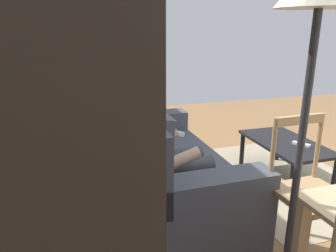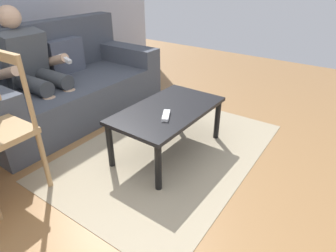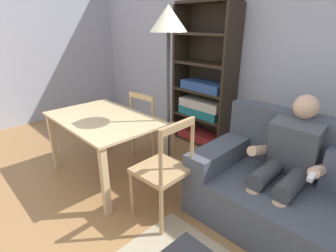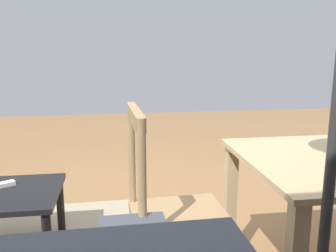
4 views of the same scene
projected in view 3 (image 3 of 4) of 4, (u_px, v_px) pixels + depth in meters
The scene contains 8 objects.
wall_back at pixel (274, 55), 3.08m from camera, with size 7.07×0.12×2.67m, color #B2B7C6.
couch at pixel (317, 202), 2.09m from camera, with size 1.96×0.99×0.94m.
person_lounging at pixel (287, 162), 2.21m from camera, with size 0.60×0.87×1.12m.
bookshelf at pixel (204, 90), 3.68m from camera, with size 0.90×0.36×1.96m.
dining_table at pixel (104, 127), 2.86m from camera, with size 1.29×0.83×0.72m.
dining_chair_near_wall at pixel (151, 125), 3.35m from camera, with size 0.46×0.46×0.89m.
dining_chair_facing_couch at pixel (163, 171), 2.25m from camera, with size 0.44×0.44×0.97m.
floor_lamp at pixel (168, 37), 2.43m from camera, with size 0.36×0.36×1.84m.
Camera 3 is at (1.41, -0.49, 1.67)m, focal length 27.48 mm.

